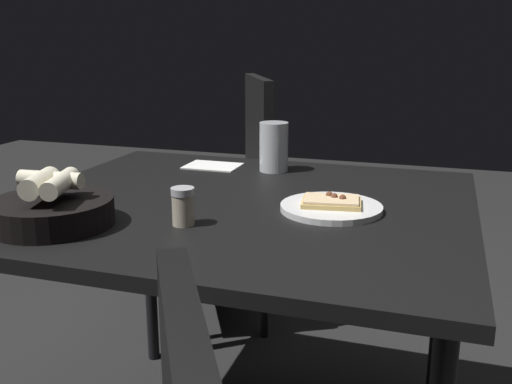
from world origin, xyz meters
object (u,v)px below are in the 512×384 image
(beer_glass, at_px, (274,150))
(dining_table, at_px, (239,226))
(pizza_plate, at_px, (331,206))
(bread_basket, at_px, (52,208))
(pepper_shaker, at_px, (183,208))
(chair_near, at_px, (231,189))

(beer_glass, bearing_deg, dining_table, 92.05)
(pizza_plate, xyz_separation_m, bread_basket, (0.53, 0.28, 0.03))
(pepper_shaker, xyz_separation_m, chair_near, (0.27, -1.01, -0.24))
(pizza_plate, xyz_separation_m, pepper_shaker, (0.28, 0.19, 0.03))
(dining_table, xyz_separation_m, bread_basket, (0.31, 0.29, 0.10))
(dining_table, height_order, chair_near, chair_near)
(dining_table, distance_m, chair_near, 0.88)
(dining_table, height_order, pizza_plate, pizza_plate)
(pepper_shaker, bearing_deg, pizza_plate, -144.75)
(dining_table, relative_size, pepper_shaker, 13.53)
(bread_basket, distance_m, beer_glass, 0.69)
(pepper_shaker, bearing_deg, beer_glass, -94.15)
(chair_near, bearing_deg, pizza_plate, 123.74)
(dining_table, relative_size, beer_glass, 7.64)
(pizza_plate, xyz_separation_m, chair_near, (0.55, -0.82, -0.21))
(chair_near, bearing_deg, pepper_shaker, 105.04)
(pizza_plate, bearing_deg, bread_basket, 27.84)
(dining_table, bearing_deg, beer_glass, -87.95)
(bread_basket, bearing_deg, dining_table, -136.62)
(dining_table, xyz_separation_m, pepper_shaker, (0.05, 0.20, 0.10))
(dining_table, relative_size, pizza_plate, 4.70)
(beer_glass, bearing_deg, pizza_plate, 124.47)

